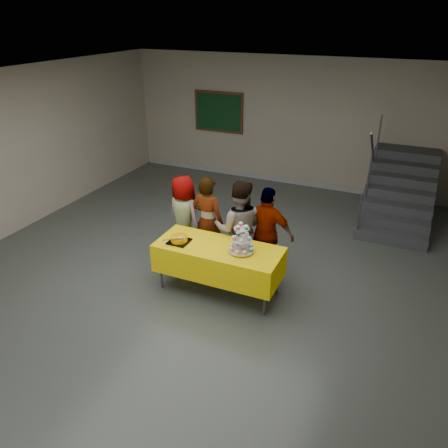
# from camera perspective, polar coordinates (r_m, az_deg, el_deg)

# --- Properties ---
(room_shell) EXTENTS (10.00, 10.04, 3.02)m
(room_shell) POSITION_cam_1_polar(r_m,az_deg,el_deg) (6.03, -4.79, 9.10)
(room_shell) COLOR #4C514C
(room_shell) RESTS_ON ground
(bake_table) EXTENTS (1.88, 0.78, 0.77)m
(bake_table) POSITION_cam_1_polar(r_m,az_deg,el_deg) (6.52, -0.72, -4.61)
(bake_table) COLOR #595960
(bake_table) RESTS_ON ground
(cupcake_stand) EXTENTS (0.38, 0.38, 0.44)m
(cupcake_stand) POSITION_cam_1_polar(r_m,az_deg,el_deg) (6.21, 2.29, -2.33)
(cupcake_stand) COLOR silver
(cupcake_stand) RESTS_ON bake_table
(bear_cake) EXTENTS (0.32, 0.36, 0.12)m
(bear_cake) POSITION_cam_1_polar(r_m,az_deg,el_deg) (6.54, -5.89, -1.90)
(bear_cake) COLOR black
(bear_cake) RESTS_ON bake_table
(schoolchild_a) EXTENTS (0.83, 0.69, 1.46)m
(schoolchild_a) POSITION_cam_1_polar(r_m,az_deg,el_deg) (7.44, -5.25, 0.92)
(schoolchild_a) COLOR slate
(schoolchild_a) RESTS_ON ground
(schoolchild_b) EXTENTS (0.58, 0.40, 1.54)m
(schoolchild_b) POSITION_cam_1_polar(r_m,az_deg,el_deg) (7.17, -2.15, 0.37)
(schoolchild_b) COLOR slate
(schoolchild_b) RESTS_ON ground
(schoolchild_c) EXTENTS (0.93, 0.82, 1.61)m
(schoolchild_c) POSITION_cam_1_polar(r_m,az_deg,el_deg) (6.85, 1.96, -0.65)
(schoolchild_c) COLOR slate
(schoolchild_c) RESTS_ON ground
(schoolchild_d) EXTENTS (0.91, 0.43, 1.51)m
(schoolchild_d) POSITION_cam_1_polar(r_m,az_deg,el_deg) (6.86, 5.64, -1.19)
(schoolchild_d) COLOR slate
(schoolchild_d) RESTS_ON ground
(staircase) EXTENTS (1.30, 2.40, 2.04)m
(staircase) POSITION_cam_1_polar(r_m,az_deg,el_deg) (9.77, 21.93, 3.84)
(staircase) COLOR #424447
(staircase) RESTS_ON ground
(noticeboard) EXTENTS (1.30, 0.05, 1.00)m
(noticeboard) POSITION_cam_1_polar(r_m,az_deg,el_deg) (11.23, -0.71, 14.42)
(noticeboard) COLOR #472B16
(noticeboard) RESTS_ON ground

